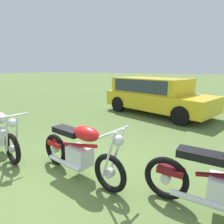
# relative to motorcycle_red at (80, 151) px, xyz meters

# --- Properties ---
(ground_plane) EXTENTS (120.00, 120.00, 0.00)m
(ground_plane) POSITION_rel_motorcycle_red_xyz_m (-0.06, -0.13, -0.48)
(ground_plane) COLOR #567038
(motorcycle_red) EXTENTS (1.96, 0.73, 1.02)m
(motorcycle_red) POSITION_rel_motorcycle_red_xyz_m (0.00, 0.00, 0.00)
(motorcycle_red) COLOR black
(motorcycle_red) RESTS_ON ground
(car_yellow) EXTENTS (4.61, 3.12, 1.43)m
(car_yellow) POSITION_rel_motorcycle_red_xyz_m (-0.24, 5.37, 0.36)
(car_yellow) COLOR gold
(car_yellow) RESTS_ON ground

